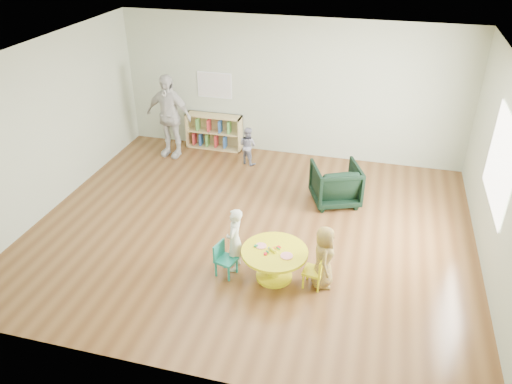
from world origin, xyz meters
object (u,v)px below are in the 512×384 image
Objects in this scene: activity_table at (274,259)px; kid_chair_right at (316,271)px; bookshelf at (214,131)px; adult_caretaker at (169,116)px; child_right at (324,257)px; toddler at (248,146)px; kid_chair_left at (224,258)px; armchair at (336,184)px; child_left at (235,240)px.

activity_table is 0.59m from kid_chair_right.
adult_caretaker is (-0.75, -0.58, 0.50)m from bookshelf.
child_right is at bearing -47.69° from kid_chair_right.
adult_caretaker is (-3.00, 3.38, 0.55)m from activity_table.
child_right is 3.93m from toddler.
kid_chair_left is 0.63× the size of armchair.
armchair is at bearing 167.09° from kid_chair_left.
child_right is 1.20× the size of toddler.
bookshelf is (-1.54, 4.06, 0.10)m from kid_chair_left.
child_right is at bearing -53.48° from bookshelf.
bookshelf is 3.26m from armchair.
adult_caretaker is at bearing 24.32° from toddler.
adult_caretaker reaches higher than activity_table.
kid_chair_right is 0.62× the size of armchair.
activity_table is 1.84× the size of kid_chair_left.
kid_chair_left is 1.02× the size of kid_chair_right.
kid_chair_right is (0.59, -0.04, -0.05)m from activity_table.
armchair is at bearing 173.89° from toddler.
kid_chair_left is at bearing 100.01° from kid_chair_right.
bookshelf is 1.54× the size of toddler.
adult_caretaker is (-3.56, 1.08, 0.50)m from armchair.
toddler is (0.91, -0.57, 0.02)m from bookshelf.
toddler is 1.73m from adult_caretaker.
armchair is at bearing -6.84° from child_right.
bookshelf reaches higher than armchair.
armchair is (0.56, 2.30, 0.04)m from activity_table.
armchair is (-0.03, 2.34, 0.10)m from kid_chair_right.
child_left is at bearing 126.39° from toddler.
kid_chair_left is at bearing -69.20° from bookshelf.
armchair is 2.29m from child_right.
activity_table reaches higher than kid_chair_right.
armchair is at bearing 76.27° from activity_table.
toddler reaches higher than activity_table.
child_left is (-0.59, 0.07, 0.17)m from activity_table.
kid_chair_right is 2.34m from armchair.
toddler is at bearing -166.60° from child_left.
bookshelf is 4.91m from child_right.
child_left is at bearing 40.67° from armchair.
child_left is at bearing 92.42° from kid_chair_right.
bookshelf is at bearing 119.57° from activity_table.
adult_caretaker reaches higher than armchair.
child_left reaches higher than armchair.
kid_chair_left is 0.29× the size of adult_caretaker.
child_right is (2.92, -3.94, 0.10)m from bookshelf.
activity_table is at bearing 81.98° from child_right.
adult_caretaker reaches higher than child_right.
toddler is at bearing -154.84° from kid_chair_left.
bookshelf is 4.23m from child_left.
bookshelf is at bearing 26.92° from child_right.
kid_chair_right is at bearing -3.69° from activity_table.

